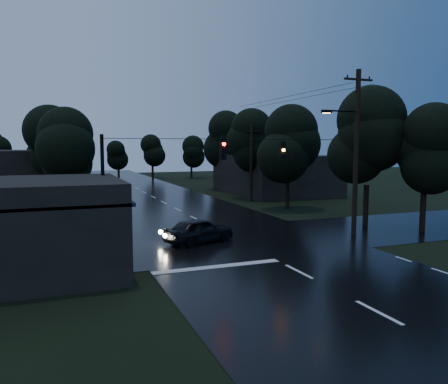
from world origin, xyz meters
TOP-DOWN VIEW (x-y plane):
  - ground at (0.00, 0.00)m, footprint 160.00×160.00m
  - main_road at (0.00, 30.00)m, footprint 12.00×120.00m
  - cross_street at (0.00, 12.00)m, footprint 60.00×9.00m
  - building_far_right at (14.00, 34.00)m, footprint 10.00×14.00m
  - building_far_left at (-14.00, 40.00)m, footprint 10.00×16.00m
  - utility_pole_main at (7.41, 11.00)m, footprint 3.50×0.30m
  - utility_pole_far at (8.30, 28.00)m, footprint 2.00×0.30m
  - anchor_pole_left at (-7.50, 11.00)m, footprint 0.18×0.18m
  - span_signals at (0.56, 10.99)m, footprint 15.00×0.37m
  - tree_corner_near at (10.00, 13.00)m, footprint 4.48×4.48m
  - tree_corner_far at (12.00, 10.00)m, footprint 3.92×3.92m
  - tree_left_a at (-9.00, 22.00)m, footprint 3.92×3.92m
  - tree_left_b at (-9.60, 30.00)m, footprint 4.20×4.20m
  - tree_left_c at (-10.20, 40.00)m, footprint 4.48×4.48m
  - tree_right_a at (9.00, 22.00)m, footprint 4.20×4.20m
  - tree_right_b at (9.60, 30.00)m, footprint 4.48×4.48m
  - tree_right_c at (10.20, 40.00)m, footprint 4.76×4.76m
  - car at (-2.22, 12.12)m, footprint 4.46×2.98m

SIDE VIEW (x-z plane):
  - ground at x=0.00m, z-range 0.00..0.00m
  - main_road at x=0.00m, z-range -0.01..0.01m
  - cross_street at x=0.00m, z-range -0.01..0.01m
  - car at x=-2.22m, z-range 0.00..1.41m
  - building_far_right at x=14.00m, z-range 0.00..4.40m
  - building_far_left at x=-14.00m, z-range 0.00..5.00m
  - anchor_pole_left at x=-7.50m, z-range 0.00..6.00m
  - utility_pole_far at x=8.30m, z-range 0.13..7.63m
  - tree_corner_far at x=12.00m, z-range 1.11..9.37m
  - tree_left_a at x=-9.00m, z-range 1.11..9.37m
  - span_signals at x=0.56m, z-range 4.69..5.80m
  - utility_pole_main at x=7.41m, z-range 0.26..10.26m
  - tree_left_b at x=-9.60m, z-range 1.19..10.04m
  - tree_right_a at x=9.00m, z-range 1.19..10.04m
  - tree_corner_near at x=10.00m, z-range 1.27..10.71m
  - tree_left_c at x=-10.20m, z-range 1.27..10.71m
  - tree_right_b at x=9.60m, z-range 1.27..10.71m
  - tree_right_c at x=10.20m, z-range 1.35..11.38m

